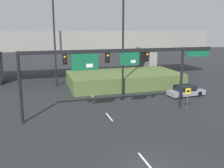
% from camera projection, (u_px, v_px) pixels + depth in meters
% --- Properties ---
extents(lane_markings, '(0.14, 46.20, 0.01)m').
position_uv_depth(lane_markings, '(99.00, 104.00, 29.11)').
color(lane_markings, silver).
rests_on(lane_markings, ground).
extents(signal_gantry, '(19.05, 0.44, 6.39)m').
position_uv_depth(signal_gantry, '(118.00, 61.00, 24.67)').
color(signal_gantry, black).
rests_on(signal_gantry, ground).
extents(speed_limit_sign, '(0.60, 0.11, 2.36)m').
position_uv_depth(speed_limit_sign, '(188.00, 95.00, 26.80)').
color(speed_limit_sign, '#4C4C4C').
rests_on(speed_limit_sign, ground).
extents(highway_light_pole_near, '(0.70, 0.36, 14.68)m').
position_uv_depth(highway_light_pole_near, '(123.00, 33.00, 31.37)').
color(highway_light_pole_near, black).
rests_on(highway_light_pole_near, ground).
extents(highway_light_pole_far, '(0.70, 0.36, 13.73)m').
position_uv_depth(highway_light_pole_far, '(54.00, 35.00, 36.58)').
color(highway_light_pole_far, black).
rests_on(highway_light_pole_far, ground).
extents(overpass_bridge, '(44.09, 7.14, 7.81)m').
position_uv_depth(overpass_bridge, '(77.00, 45.00, 42.75)').
color(overpass_bridge, gray).
rests_on(overpass_bridge, ground).
extents(grass_embankment, '(15.74, 8.47, 1.96)m').
position_uv_depth(grass_embankment, '(124.00, 79.00, 37.86)').
color(grass_embankment, '#4C6033').
rests_on(grass_embankment, ground).
extents(parked_sedan_near_right, '(4.75, 2.23, 1.39)m').
position_uv_depth(parked_sedan_near_right, '(186.00, 91.00, 32.42)').
color(parked_sedan_near_right, gray).
rests_on(parked_sedan_near_right, ground).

